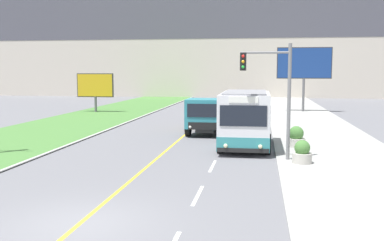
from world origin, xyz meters
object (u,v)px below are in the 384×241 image
Objects in this scene: billboard_small at (95,86)px; dump_truck at (208,116)px; billboard_large at (304,65)px; planter_round_near at (302,153)px; traffic_light_mast at (274,86)px; city_bus at (245,120)px; planter_round_second at (296,138)px.

dump_truck is at bearing -46.83° from billboard_small.
billboard_large is 26.05m from planter_round_near.
city_bus is at bearing 113.61° from traffic_light_mast.
planter_round_near is at bearing -60.04° from dump_truck.
dump_truck is 5.92× the size of planter_round_second.
city_bus is 22.57m from billboard_large.
traffic_light_mast is (3.87, -8.16, 2.20)m from dump_truck.
city_bus is 0.87× the size of dump_truck.
traffic_light_mast is at bearing -110.19° from planter_round_second.
billboard_large is at bearing 8.73° from billboard_small.
traffic_light_mast reaches higher than planter_round_near.
dump_truck is at bearing 139.04° from planter_round_second.
billboard_large reaches higher than planter_round_second.
city_bus is 4.73m from planter_round_near.
traffic_light_mast is 3.21m from planter_round_near.
planter_round_second is at bearing -40.96° from dump_truck.
planter_round_second is (5.21, -4.52, -0.63)m from dump_truck.
city_bus is 1.06× the size of traffic_light_mast.
planter_round_second is (17.97, -18.13, -2.01)m from billboard_small.
city_bus is at bearing -168.27° from planter_round_second.
dump_truck is (-2.53, 5.08, -0.33)m from city_bus.
traffic_light_mast is 4.85× the size of planter_round_second.
city_bus is 24.17m from billboard_small.
billboard_large reaches higher than billboard_small.
billboard_large is 6.28× the size of planter_round_near.
planter_round_second is (0.08, 4.38, 0.03)m from planter_round_near.
billboard_large is 5.84× the size of planter_round_second.
planter_round_near is at bearing -91.03° from planter_round_second.
city_bus is 3.84m from traffic_light_mast.
city_bus reaches higher than planter_round_second.
traffic_light_mast is at bearing -66.39° from city_bus.
planter_round_near is 4.38m from planter_round_second.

